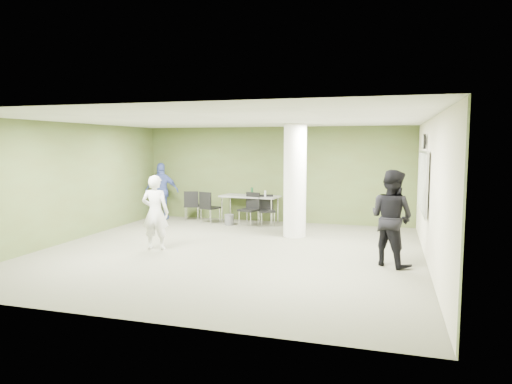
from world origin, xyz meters
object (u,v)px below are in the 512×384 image
(chair_back_left, at_px, (192,203))
(woman_white, at_px, (155,212))
(folding_table, at_px, (250,197))
(man_black, at_px, (391,218))
(man_blue, at_px, (162,191))

(chair_back_left, distance_m, woman_white, 3.81)
(folding_table, relative_size, chair_back_left, 1.95)
(woman_white, bearing_deg, man_black, 173.12)
(chair_back_left, bearing_deg, man_blue, -13.40)
(folding_table, distance_m, woman_white, 3.92)
(folding_table, relative_size, man_blue, 1.01)
(man_black, height_order, man_blue, man_black)
(chair_back_left, height_order, man_blue, man_blue)
(man_black, bearing_deg, woman_white, 35.72)
(chair_back_left, xyz_separation_m, man_blue, (-0.95, -0.07, 0.34))
(man_black, xyz_separation_m, man_blue, (-6.70, 3.57, -0.05))
(folding_table, distance_m, man_blue, 2.77)
(woman_white, relative_size, man_black, 0.90)
(man_black, bearing_deg, folding_table, -8.48)
(man_blue, bearing_deg, chair_back_left, 167.70)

